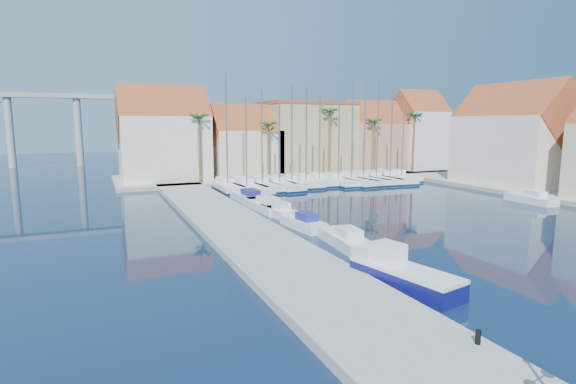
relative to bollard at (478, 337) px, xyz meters
name	(u,v)px	position (x,y,z in m)	size (l,w,h in m)	color
ground	(460,271)	(6.60, 7.67, -0.76)	(260.00, 260.00, 0.00)	black
quay_west	(242,231)	(-2.40, 21.17, -0.51)	(6.00, 77.00, 0.50)	gray
shore_north	(290,175)	(16.60, 55.67, -0.51)	(54.00, 16.00, 0.50)	gray
shore_east	(576,195)	(38.60, 22.67, -0.51)	(12.00, 60.00, 0.50)	gray
bollard	(478,337)	(0.00, 0.00, 0.00)	(0.21, 0.21, 0.53)	black
fishing_boat	(402,274)	(1.90, 6.91, -0.05)	(3.28, 6.43, 2.15)	#0E1057
motorboat_west_0	(345,239)	(3.26, 15.02, -0.26)	(2.39, 5.92, 1.40)	white
motorboat_west_1	(304,223)	(2.81, 20.93, -0.26)	(2.12, 5.26, 1.40)	white
motorboat_west_2	(279,211)	(2.84, 26.35, -0.26)	(2.05, 5.28, 1.40)	white
motorboat_west_3	(266,205)	(2.80, 29.78, -0.26)	(2.60, 7.21, 1.40)	white
motorboat_west_4	(249,197)	(2.83, 35.29, -0.26)	(2.33, 6.78, 1.40)	white
motorboat_east_1	(531,198)	(30.60, 22.20, -0.26)	(2.04, 5.68, 1.40)	white
sailboat_0	(227,186)	(2.82, 44.31, -0.14)	(2.82, 9.82, 14.87)	white
sailboat_1	(245,187)	(4.83, 42.98, -0.21)	(3.98, 12.13, 11.77)	white
sailboat_2	(261,185)	(7.19, 43.55, -0.18)	(2.90, 10.21, 12.76)	white
sailboat_3	(277,184)	(9.50, 43.35, -0.20)	(3.72, 10.91, 11.32)	white
sailboat_4	(290,182)	(11.70, 44.10, -0.13)	(2.55, 8.48, 13.39)	white
sailboat_5	(305,182)	(13.75, 43.96, -0.14)	(2.50, 8.73, 13.38)	white
sailboat_6	(318,180)	(16.03, 44.46, -0.15)	(2.24, 8.28, 12.32)	white
sailboat_7	(336,180)	(18.60, 43.70, -0.19)	(2.94, 9.87, 11.77)	white
sailboat_8	(349,180)	(20.50, 43.52, -0.17)	(3.73, 11.14, 14.33)	white
sailboat_9	(361,179)	(22.56, 43.57, -0.17)	(3.59, 10.91, 14.34)	white
sailboat_10	(374,178)	(24.84, 43.70, -0.17)	(3.25, 11.23, 14.96)	white
sailboat_11	(387,178)	(27.25, 43.67, -0.19)	(3.87, 11.76, 13.53)	white
sailboat_12	(400,176)	(29.84, 44.19, -0.15)	(2.28, 8.37, 12.38)	white
building_0	(164,138)	(-3.40, 54.67, 5.76)	(12.30, 9.00, 13.50)	beige
building_1	(244,145)	(8.60, 54.67, 4.53)	(10.30, 8.00, 11.00)	beige
building_2	(306,138)	(19.60, 55.67, 5.49)	(14.20, 10.20, 11.50)	#9B885F
building_3	(372,139)	(31.60, 54.67, 5.10)	(10.30, 8.00, 12.00)	#B3735A
building_4	(418,133)	(40.60, 53.67, 6.20)	(8.30, 8.00, 14.00)	white
building_6	(514,139)	(38.60, 31.67, 5.76)	(9.00, 14.30, 13.50)	beige
palm_0	(199,119)	(0.60, 49.67, 8.32)	(2.60, 2.60, 10.15)	brown
palm_1	(268,126)	(10.60, 49.67, 7.37)	(2.60, 2.60, 9.15)	brown
palm_2	(330,114)	(20.60, 49.67, 9.25)	(2.60, 2.60, 11.15)	brown
palm_3	(374,123)	(28.60, 49.67, 7.84)	(2.60, 2.60, 9.65)	brown
palm_4	(415,117)	(36.60, 49.67, 8.79)	(2.60, 2.60, 10.65)	brown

